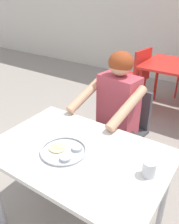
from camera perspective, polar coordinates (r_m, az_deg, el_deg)
name	(u,v)px	position (r m, az deg, el deg)	size (l,w,h in m)	color
table_foreground	(78,161)	(1.60, -2.66, -11.52)	(1.14, 0.76, 0.72)	silver
thali_tray	(64,151)	(1.54, -6.17, -9.18)	(0.30, 0.30, 0.03)	#B7BABF
drinking_cup	(149,168)	(1.39, 14.09, -12.94)	(0.08, 0.08, 0.09)	silver
chair_foreground	(124,124)	(2.31, 8.26, -2.81)	(0.47, 0.47, 0.82)	#3F3F44
diner_foreground	(112,110)	(2.04, 5.38, 0.43)	(0.55, 0.59, 1.21)	#242424
chair_red_left	(136,74)	(3.61, 11.01, 8.99)	(0.44, 0.48, 0.87)	red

